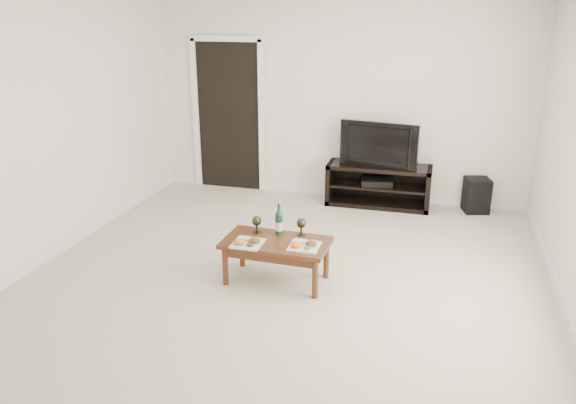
# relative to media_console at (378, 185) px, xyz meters

# --- Properties ---
(floor) EXTENTS (5.50, 5.50, 0.00)m
(floor) POSITION_rel_media_console_xyz_m (-0.61, -2.50, -0.28)
(floor) COLOR #BFB599
(floor) RESTS_ON ground
(back_wall) EXTENTS (5.00, 0.04, 2.60)m
(back_wall) POSITION_rel_media_console_xyz_m (-0.61, 0.27, 1.02)
(back_wall) COLOR white
(back_wall) RESTS_ON ground
(doorway) EXTENTS (0.90, 0.02, 2.05)m
(doorway) POSITION_rel_media_console_xyz_m (-2.16, 0.24, 0.75)
(doorway) COLOR black
(doorway) RESTS_ON ground
(media_console) EXTENTS (1.34, 0.45, 0.55)m
(media_console) POSITION_rel_media_console_xyz_m (0.00, 0.00, 0.00)
(media_console) COLOR black
(media_console) RESTS_ON ground
(television) EXTENTS (1.02, 0.30, 0.58)m
(television) POSITION_rel_media_console_xyz_m (0.00, 0.00, 0.57)
(television) COLOR black
(television) RESTS_ON media_console
(av_receiver) EXTENTS (0.45, 0.37, 0.08)m
(av_receiver) POSITION_rel_media_console_xyz_m (-0.03, -0.01, 0.05)
(av_receiver) COLOR black
(av_receiver) RESTS_ON media_console
(subwoofer) EXTENTS (0.36, 0.36, 0.44)m
(subwoofer) POSITION_rel_media_console_xyz_m (1.24, 0.09, -0.05)
(subwoofer) COLOR black
(subwoofer) RESTS_ON ground
(coffee_table) EXTENTS (1.01, 0.58, 0.42)m
(coffee_table) POSITION_rel_media_console_xyz_m (-0.68, -2.44, -0.07)
(coffee_table) COLOR #542E17
(coffee_table) RESTS_ON ground
(plate_left) EXTENTS (0.27, 0.27, 0.07)m
(plate_left) POSITION_rel_media_console_xyz_m (-0.91, -2.59, 0.18)
(plate_left) COLOR white
(plate_left) RESTS_ON coffee_table
(plate_right) EXTENTS (0.27, 0.27, 0.07)m
(plate_right) POSITION_rel_media_console_xyz_m (-0.39, -2.52, 0.18)
(plate_right) COLOR white
(plate_right) RESTS_ON coffee_table
(wine_bottle) EXTENTS (0.07, 0.07, 0.35)m
(wine_bottle) POSITION_rel_media_console_xyz_m (-0.70, -2.28, 0.32)
(wine_bottle) COLOR #0F391E
(wine_bottle) RESTS_ON coffee_table
(goblet_left) EXTENTS (0.09, 0.09, 0.17)m
(goblet_left) POSITION_rel_media_console_xyz_m (-0.92, -2.30, 0.23)
(goblet_left) COLOR #31291A
(goblet_left) RESTS_ON coffee_table
(goblet_right) EXTENTS (0.09, 0.09, 0.17)m
(goblet_right) POSITION_rel_media_console_xyz_m (-0.49, -2.24, 0.23)
(goblet_right) COLOR #31291A
(goblet_right) RESTS_ON coffee_table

